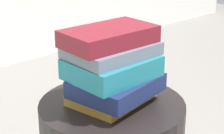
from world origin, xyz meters
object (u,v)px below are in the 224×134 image
object	(u,v)px
book_slate	(112,50)
book_maroon	(110,36)
book_navy	(117,85)
book_teal	(112,67)
book_ochre	(112,96)

from	to	relation	value
book_slate	book_maroon	distance (m)	0.04
book_navy	book_maroon	size ratio (longest dim) A/B	0.92
book_navy	book_slate	world-z (taller)	book_slate
book_navy	book_maroon	distance (m)	0.15
book_navy	book_maroon	bearing A→B (deg)	93.34
book_slate	book_teal	bearing A→B (deg)	-128.92
book_teal	book_slate	bearing A→B (deg)	49.53
book_ochre	book_teal	size ratio (longest dim) A/B	0.95
book_teal	book_maroon	xyz separation A→B (m)	(0.00, 0.01, 0.09)
book_slate	book_ochre	bearing A→B (deg)	50.16
book_ochre	book_slate	size ratio (longest dim) A/B	0.92
book_maroon	book_teal	bearing A→B (deg)	-93.97
book_navy	book_maroon	xyz separation A→B (m)	(-0.01, 0.02, 0.14)
book_navy	book_teal	world-z (taller)	book_teal
book_teal	book_maroon	world-z (taller)	book_maroon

